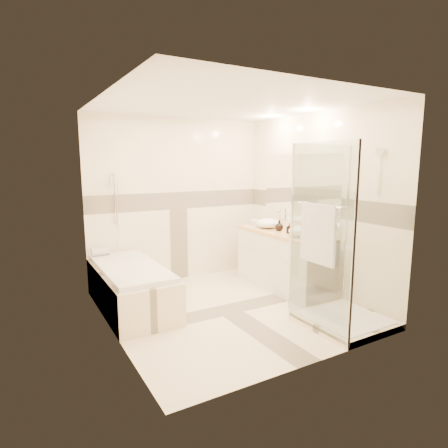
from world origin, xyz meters
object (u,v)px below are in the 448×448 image
vessel_sink_near (268,223)px  vessel_sink_far (303,231)px  vanity (283,260)px  amenity_bottle_b (279,226)px  shower_enclosure (334,282)px  bathtub (131,285)px  amenity_bottle_a (289,228)px

vessel_sink_near → vessel_sink_far: bearing=-90.0°
vanity → amenity_bottle_b: amenity_bottle_b is taller
shower_enclosure → vessel_sink_near: (0.27, 1.63, 0.42)m
vanity → vessel_sink_far: vessel_sink_far is taller
bathtub → amenity_bottle_a: size_ratio=11.73×
vessel_sink_near → vessel_sink_far: vessel_sink_far is taller
vessel_sink_near → amenity_bottle_a: (0.00, -0.51, -0.00)m
vanity → amenity_bottle_a: size_ratio=11.18×
bathtub → vanity: (2.15, -0.35, 0.12)m
shower_enclosure → vessel_sink_near: bearing=80.5°
vessel_sink_near → vanity: bearing=-86.8°
bathtub → vessel_sink_near: bearing=0.3°
vessel_sink_near → amenity_bottle_a: vessel_sink_near is taller
vessel_sink_near → amenity_bottle_a: size_ratio=2.57×
vessel_sink_near → amenity_bottle_b: amenity_bottle_b is taller
vanity → bathtub: bearing=170.8°
bathtub → amenity_bottle_b: bearing=-7.1°
vanity → amenity_bottle_a: bearing=-97.8°
vanity → amenity_bottle_a: amenity_bottle_a is taller
bathtub → amenity_bottle_a: 2.27m
vessel_sink_far → amenity_bottle_a: size_ratio=2.61×
bathtub → shower_enclosure: bearing=-41.1°
shower_enclosure → amenity_bottle_b: (0.27, 1.35, 0.42)m
vanity → amenity_bottle_b: size_ratio=10.60×
shower_enclosure → amenity_bottle_b: 1.44m
vanity → vessel_sink_near: 0.62m
shower_enclosure → bathtub: bearing=138.9°
vessel_sink_near → amenity_bottle_a: bearing=-90.0°
amenity_bottle_b → shower_enclosure: bearing=-101.4°
bathtub → vessel_sink_far: (2.13, -0.77, 0.62)m
bathtub → vanity: vanity is taller
shower_enclosure → vessel_sink_far: size_ratio=5.39×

